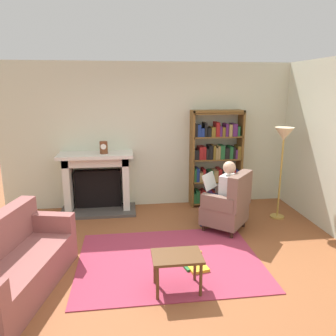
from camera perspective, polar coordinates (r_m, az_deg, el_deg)
ground at (r=4.29m, az=0.77°, el=-17.77°), size 14.00×14.00×0.00m
back_wall at (r=6.25m, az=-2.51°, el=5.61°), size 5.60×0.10×2.70m
side_wall_right at (r=5.88m, az=25.48°, el=3.73°), size 0.10×5.20×2.70m
area_rug at (r=4.54m, az=0.22°, el=-15.73°), size 2.40×1.80×0.01m
fireplace at (r=6.17m, az=-12.18°, el=-2.10°), size 1.36×0.64×1.10m
mantel_clock at (r=5.92m, az=-11.13°, el=3.53°), size 0.14×0.14×0.22m
bookshelf at (r=6.33m, az=8.30°, el=1.44°), size 0.98×0.32×1.84m
armchair_reading at (r=5.33m, az=10.50°, el=-6.38°), size 0.89×0.89×0.97m
seated_reader at (r=5.31m, az=9.43°, el=-4.17°), size 0.59×0.57×1.14m
sofa_floral at (r=4.17m, az=-25.44°, el=-15.18°), size 1.08×1.82×0.85m
side_table at (r=3.80m, az=1.61°, el=-15.82°), size 0.56×0.39×0.44m
scattered_books at (r=4.44m, az=4.61°, el=-16.22°), size 0.35×0.66×0.04m
floor_lamp at (r=5.84m, az=19.45°, el=4.28°), size 0.32×0.32×1.60m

